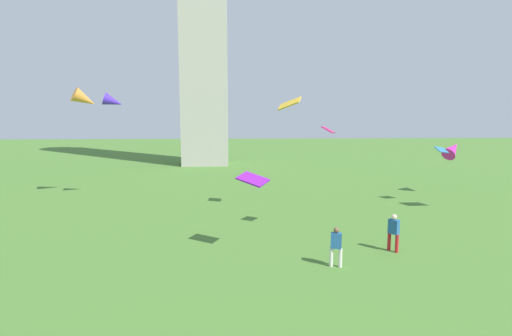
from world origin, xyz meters
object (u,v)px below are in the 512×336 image
kite_flying_1 (441,150)px  kite_flying_0 (253,179)px  person_0 (394,230)px  kite_flying_2 (328,130)px  kite_flying_7 (453,149)px  kite_flying_5 (85,99)px  kite_flying_6 (290,103)px  person_1 (336,245)px  kite_flying_8 (113,102)px

kite_flying_1 → kite_flying_0: bearing=-168.9°
person_0 → kite_flying_1: kite_flying_1 is taller
kite_flying_2 → kite_flying_7: size_ratio=0.49×
kite_flying_5 → kite_flying_6: kite_flying_5 is taller
person_1 → kite_flying_5: 23.47m
kite_flying_5 → kite_flying_6: 16.53m
person_1 → kite_flying_2: size_ratio=1.58×
kite_flying_0 → kite_flying_6: size_ratio=1.02×
person_1 → kite_flying_8: size_ratio=0.98×
kite_flying_1 → kite_flying_6: kite_flying_6 is taller
kite_flying_0 → kite_flying_8: bearing=-17.7°
person_0 → kite_flying_6: (-4.01, 7.81, 6.35)m
person_1 → kite_flying_0: size_ratio=1.08×
person_0 → kite_flying_5: size_ratio=0.77×
kite_flying_0 → kite_flying_6: kite_flying_6 is taller
person_0 → kite_flying_0: bearing=49.6°
kite_flying_0 → kite_flying_1: size_ratio=1.51×
person_0 → kite_flying_8: kite_flying_8 is taller
kite_flying_5 → kite_flying_6: (15.38, -6.03, -0.52)m
kite_flying_2 → kite_flying_6: size_ratio=0.70×
kite_flying_7 → kite_flying_8: 28.06m
person_1 → kite_flying_2: (0.69, 4.63, 4.82)m
person_0 → kite_flying_1: 13.01m
person_0 → kite_flying_2: bearing=4.7°
person_1 → kite_flying_0: kite_flying_0 is taller
person_0 → kite_flying_1: (7.74, 10.00, 3.06)m
kite_flying_0 → kite_flying_5: 18.98m
person_1 → kite_flying_1: kite_flying_1 is taller
kite_flying_0 → kite_flying_2: (4.20, 2.56, 2.24)m
kite_flying_0 → kite_flying_7: 22.26m
kite_flying_5 → kite_flying_8: (2.47, -0.91, -0.21)m
kite_flying_7 → person_1: bearing=104.2°
kite_flying_0 → person_0: bearing=-148.8°
kite_flying_1 → kite_flying_2: size_ratio=0.97×
person_1 → kite_flying_6: 11.55m
kite_flying_0 → kite_flying_5: bearing=-13.5°
person_1 → kite_flying_7: size_ratio=0.77×
person_1 → kite_flying_1: size_ratio=1.63×
kite_flying_1 → kite_flying_2: kite_flying_2 is taller
person_0 → kite_flying_2: 6.15m
person_1 → kite_flying_0: (-3.52, 2.07, 2.58)m
kite_flying_7 → kite_flying_5: bearing=56.4°
kite_flying_0 → kite_flying_7: kite_flying_7 is taller
kite_flying_2 → kite_flying_6: (-1.39, 4.96, 1.58)m
person_0 → kite_flying_7: bearing=-76.0°
kite_flying_2 → kite_flying_6: kite_flying_6 is taller
kite_flying_1 → kite_flying_5: kite_flying_5 is taller
kite_flying_1 → kite_flying_6: bearing=168.0°
kite_flying_1 → kite_flying_6: (-11.75, -2.19, 3.30)m
kite_flying_8 → kite_flying_5: bearing=55.7°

